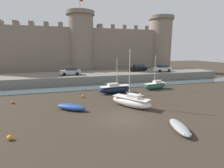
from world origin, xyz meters
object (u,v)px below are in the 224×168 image
at_px(sailboat_foreground_right, 155,85).
at_px(car_quay_west, 70,71).
at_px(rowboat_midflat_left, 71,107).
at_px(mooring_buoy_near_channel, 10,138).
at_px(car_quay_centre_east, 163,68).
at_px(sailboat_near_channel_right, 131,101).
at_px(mooring_buoy_mid_mud, 83,96).
at_px(car_quay_centre_west, 138,68).
at_px(mooring_buoy_off_centre, 140,95).
at_px(sailboat_foreground_left, 115,89).
at_px(mooring_buoy_near_shore, 13,102).
at_px(rowboat_midflat_right, 180,127).

height_order(sailboat_foreground_right, car_quay_west, sailboat_foreground_right).
height_order(rowboat_midflat_left, mooring_buoy_near_channel, rowboat_midflat_left).
bearing_deg(car_quay_centre_east, car_quay_west, 179.34).
relative_size(sailboat_near_channel_right, mooring_buoy_mid_mud, 18.00).
bearing_deg(car_quay_west, car_quay_centre_west, 8.07).
xyz_separation_m(mooring_buoy_mid_mud, mooring_buoy_off_centre, (8.20, -1.77, 0.05)).
bearing_deg(mooring_buoy_near_channel, sailboat_foreground_left, 44.15).
height_order(mooring_buoy_near_channel, car_quay_centre_east, car_quay_centre_east).
height_order(sailboat_foreground_left, car_quay_centre_west, sailboat_foreground_left).
relative_size(sailboat_foreground_right, mooring_buoy_mid_mud, 15.35).
height_order(sailboat_near_channel_right, mooring_buoy_near_shore, sailboat_near_channel_right).
distance_m(mooring_buoy_mid_mud, mooring_buoy_off_centre, 8.39).
distance_m(sailboat_near_channel_right, mooring_buoy_off_centre, 5.12).
relative_size(mooring_buoy_near_shore, mooring_buoy_near_channel, 0.92).
xyz_separation_m(sailboat_foreground_right, mooring_buoy_near_channel, (-19.78, -12.58, -0.44)).
bearing_deg(car_quay_centre_west, mooring_buoy_off_centre, -113.72).
xyz_separation_m(rowboat_midflat_left, car_quay_centre_west, (17.19, 19.29, 2.10)).
bearing_deg(rowboat_midflat_left, mooring_buoy_near_shore, 146.86).
bearing_deg(sailboat_foreground_right, mooring_buoy_mid_mud, -170.86).
xyz_separation_m(mooring_buoy_near_shore, mooring_buoy_mid_mud, (8.91, 0.37, 0.01)).
bearing_deg(mooring_buoy_mid_mud, car_quay_west, 94.27).
xyz_separation_m(rowboat_midflat_right, car_quay_west, (-7.47, 24.86, 2.15)).
height_order(mooring_buoy_near_shore, car_quay_centre_east, car_quay_centre_east).
distance_m(mooring_buoy_off_centre, car_quay_centre_west, 17.75).
relative_size(sailboat_foreground_right, rowboat_midflat_right, 1.61).
distance_m(mooring_buoy_near_channel, mooring_buoy_off_centre, 17.38).
distance_m(rowboat_midflat_left, mooring_buoy_near_channel, 7.43).
height_order(sailboat_foreground_left, car_quay_centre_east, sailboat_foreground_left).
height_order(rowboat_midflat_left, car_quay_west, car_quay_west).
bearing_deg(mooring_buoy_off_centre, mooring_buoy_mid_mud, 167.78).
xyz_separation_m(mooring_buoy_near_shore, car_quay_centre_east, (29.34, 12.18, 2.29)).
bearing_deg(sailboat_near_channel_right, mooring_buoy_near_shore, 158.75).
bearing_deg(mooring_buoy_off_centre, car_quay_centre_west, 66.28).
bearing_deg(sailboat_foreground_left, sailboat_foreground_right, 6.16).
bearing_deg(sailboat_foreground_right, mooring_buoy_off_centre, -140.90).
distance_m(sailboat_foreground_left, mooring_buoy_mid_mud, 5.45).
bearing_deg(rowboat_midflat_right, car_quay_centre_west, 72.21).
distance_m(rowboat_midflat_left, mooring_buoy_mid_mud, 5.30).
bearing_deg(sailboat_foreground_right, car_quay_centre_east, 52.42).
height_order(sailboat_near_channel_right, sailboat_foreground_right, sailboat_near_channel_right).
bearing_deg(mooring_buoy_near_shore, car_quay_centre_east, 22.54).
xyz_separation_m(sailboat_foreground_left, mooring_buoy_mid_mud, (-5.28, -1.26, -0.49)).
bearing_deg(mooring_buoy_near_shore, mooring_buoy_mid_mud, 2.37).
height_order(rowboat_midflat_right, mooring_buoy_near_channel, rowboat_midflat_right).
bearing_deg(sailboat_foreground_right, mooring_buoy_near_shore, -173.60).
distance_m(sailboat_near_channel_right, sailboat_foreground_left, 7.06).
bearing_deg(sailboat_foreground_left, mooring_buoy_near_channel, -135.85).
height_order(rowboat_midflat_left, mooring_buoy_near_shore, rowboat_midflat_left).
bearing_deg(car_quay_west, mooring_buoy_near_channel, -104.74).
distance_m(sailboat_near_channel_right, mooring_buoy_mid_mud, 7.71).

